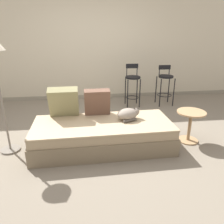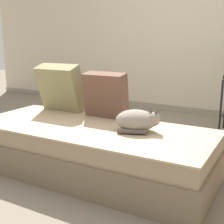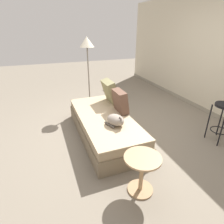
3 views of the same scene
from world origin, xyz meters
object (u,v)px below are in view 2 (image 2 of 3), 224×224
throw_pillow_corner (61,88)px  throw_pillow_middle (106,95)px  couch (91,149)px  cat (137,120)px

throw_pillow_corner → throw_pillow_middle: 0.52m
couch → cat: 0.49m
throw_pillow_corner → throw_pillow_middle: bearing=1.1°
cat → throw_pillow_corner: bearing=165.5°
throw_pillow_middle → cat: bearing=-29.9°
throw_pillow_middle → cat: size_ratio=1.09×
throw_pillow_corner → cat: throw_pillow_corner is taller
cat → couch: bearing=-169.2°
throw_pillow_corner → throw_pillow_middle: (0.52, 0.01, -0.03)m
couch → throw_pillow_corner: throw_pillow_corner is taller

